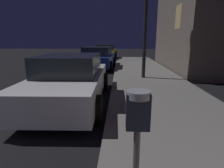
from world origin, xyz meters
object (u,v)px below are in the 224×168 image
at_px(parking_meter, 137,128).
at_px(car_white, 71,80).
at_px(car_blue, 98,58).
at_px(car_yellow_cab, 106,52).
at_px(street_lamp, 146,2).

relative_size(parking_meter, car_white, 0.29).
xyz_separation_m(car_blue, car_yellow_cab, (0.00, 6.26, -0.01)).
bearing_deg(parking_meter, car_yellow_cab, 95.39).
bearing_deg(car_yellow_cab, parking_meter, -84.61).
distance_m(parking_meter, car_yellow_cab, 16.95).
bearing_deg(street_lamp, car_white, -128.71).
distance_m(car_white, street_lamp, 4.90).
relative_size(parking_meter, car_blue, 0.31).
distance_m(car_blue, street_lamp, 5.20).
distance_m(car_yellow_cab, street_lamp, 10.57).
bearing_deg(car_blue, car_yellow_cab, 89.97).
relative_size(car_yellow_cab, street_lamp, 0.92).
bearing_deg(street_lamp, car_yellow_cab, 104.41).
relative_size(car_blue, car_yellow_cab, 0.92).
height_order(car_yellow_cab, street_lamp, street_lamp).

